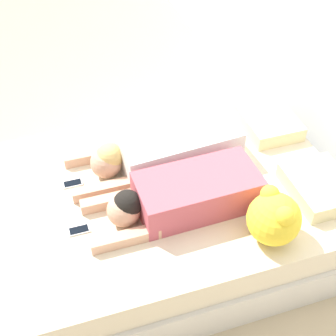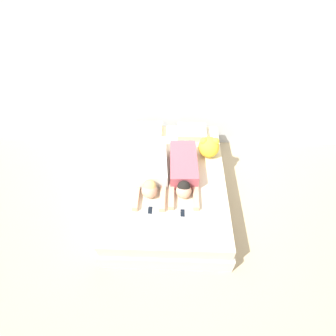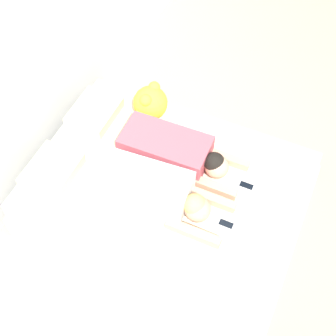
{
  "view_description": "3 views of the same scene",
  "coord_description": "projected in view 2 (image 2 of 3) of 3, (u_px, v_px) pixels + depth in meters",
  "views": [
    {
      "loc": [
        1.98,
        -0.64,
        2.53
      ],
      "look_at": [
        0.0,
        0.0,
        0.62
      ],
      "focal_mm": 50.0,
      "sensor_mm": 36.0,
      "label": 1
    },
    {
      "loc": [
        0.07,
        -2.32,
        3.14
      ],
      "look_at": [
        0.0,
        0.0,
        0.62
      ],
      "focal_mm": 28.0,
      "sensor_mm": 36.0,
      "label": 2
    },
    {
      "loc": [
        -1.91,
        -0.86,
        3.57
      ],
      "look_at": [
        0.0,
        0.0,
        0.62
      ],
      "focal_mm": 50.0,
      "sensor_mm": 36.0,
      "label": 3
    }
  ],
  "objects": [
    {
      "name": "ground_plane",
      "position": [
        168.0,
        196.0,
        3.88
      ],
      "size": [
        12.0,
        12.0,
        0.0
      ],
      "primitive_type": "plane",
      "color": "tan"
    },
    {
      "name": "wall_back",
      "position": [
        171.0,
        72.0,
        3.77
      ],
      "size": [
        12.0,
        0.06,
        2.6
      ],
      "color": "silver",
      "rests_on": "ground_plane"
    },
    {
      "name": "bed",
      "position": [
        168.0,
        186.0,
        3.71
      ],
      "size": [
        1.58,
        2.2,
        0.47
      ],
      "color": "beige",
      "rests_on": "ground_plane"
    },
    {
      "name": "pillow_head_left",
      "position": [
        148.0,
        131.0,
        4.09
      ],
      "size": [
        0.44,
        0.36,
        0.11
      ],
      "color": "beige",
      "rests_on": "bed"
    },
    {
      "name": "pillow_head_right",
      "position": [
        192.0,
        132.0,
        4.07
      ],
      "size": [
        0.44,
        0.36,
        0.11
      ],
      "color": "beige",
      "rests_on": "bed"
    },
    {
      "name": "person_left",
      "position": [
        152.0,
        167.0,
        3.48
      ],
      "size": [
        0.44,
        1.13,
        0.23
      ],
      "color": "silver",
      "rests_on": "bed"
    },
    {
      "name": "person_right",
      "position": [
        183.0,
        170.0,
        3.46
      ],
      "size": [
        0.38,
        1.03,
        0.22
      ],
      "color": "#B24C59",
      "rests_on": "bed"
    },
    {
      "name": "cell_phone_left",
      "position": [
        150.0,
        210.0,
        3.15
      ],
      "size": [
        0.06,
        0.12,
        0.01
      ],
      "color": "silver",
      "rests_on": "bed"
    },
    {
      "name": "cell_phone_right",
      "position": [
        183.0,
        213.0,
        3.12
      ],
      "size": [
        0.06,
        0.12,
        0.01
      ],
      "color": "silver",
      "rests_on": "bed"
    },
    {
      "name": "plush_toy",
      "position": [
        209.0,
        147.0,
        3.69
      ],
      "size": [
        0.3,
        0.3,
        0.31
      ],
      "color": "yellow",
      "rests_on": "bed"
    }
  ]
}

